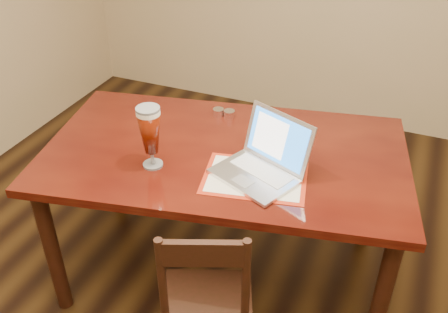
% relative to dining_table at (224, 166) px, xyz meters
% --- Properties ---
extents(dining_table, '(1.93, 1.32, 1.13)m').
position_rel_dining_table_xyz_m(dining_table, '(0.00, 0.00, 0.00)').
color(dining_table, '#4E140A').
rests_on(dining_table, ground).
extents(dining_chair, '(0.50, 0.49, 0.93)m').
position_rel_dining_table_xyz_m(dining_chair, '(0.17, -0.59, -0.30)').
color(dining_chair, black).
rests_on(dining_chair, ground).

